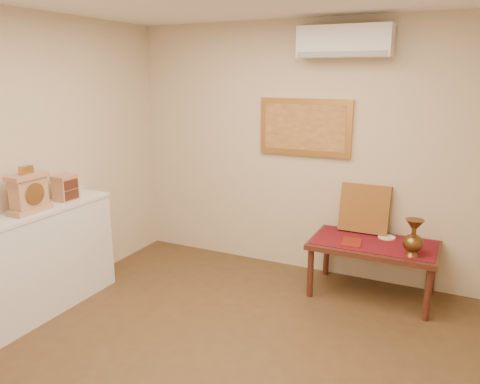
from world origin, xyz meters
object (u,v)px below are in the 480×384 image
Objects in this scene: mantel_clock at (29,193)px; wooden_chest at (65,187)px; brass_urn_tall at (414,234)px; display_ledge at (19,271)px; low_table at (373,249)px.

mantel_clock is 1.68× the size of wooden_chest.
display_ledge is (-3.04, -1.68, -0.27)m from brass_urn_tall.
display_ledge is 0.86m from wooden_chest.
mantel_clock is 0.44m from wooden_chest.
brass_urn_tall is 3.24m from wooden_chest.
brass_urn_tall is at bearing 28.92° from display_ledge.
low_table is (2.67, 1.27, -0.62)m from wooden_chest.
wooden_chest reaches higher than brass_urn_tall.
brass_urn_tall is 0.34× the size of low_table.
low_table is (2.67, 1.88, -0.01)m from display_ledge.
brass_urn_tall is 1.01× the size of mantel_clock.
brass_urn_tall reaches higher than low_table.
display_ledge is at bearing -151.08° from brass_urn_tall.
low_table is at bearing 25.47° from wooden_chest.
wooden_chest is (0.00, 0.61, 0.61)m from display_ledge.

